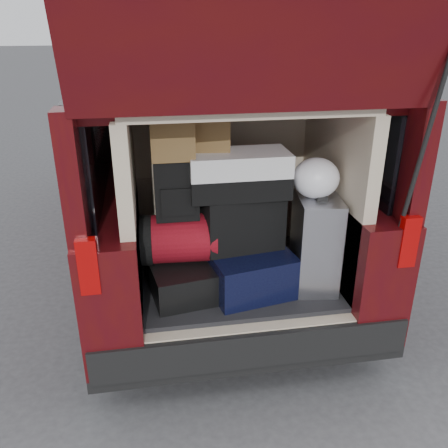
# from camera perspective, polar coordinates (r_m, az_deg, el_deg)

# --- Properties ---
(ground) EXTENTS (80.00, 80.00, 0.00)m
(ground) POSITION_cam_1_polar(r_m,az_deg,el_deg) (3.34, 2.08, -16.61)
(ground) COLOR #39393C
(ground) RESTS_ON ground
(minivan) EXTENTS (1.90, 5.35, 2.77)m
(minivan) POSITION_cam_1_polar(r_m,az_deg,el_deg) (4.56, -2.45, 7.74)
(minivan) COLOR black
(minivan) RESTS_ON ground
(load_floor) EXTENTS (1.24, 1.05, 0.55)m
(load_floor) POSITION_cam_1_polar(r_m,az_deg,el_deg) (3.39, 1.21, -10.10)
(load_floor) COLOR black
(load_floor) RESTS_ON ground
(black_hardshell) EXTENTS (0.45, 0.57, 0.21)m
(black_hardshell) POSITION_cam_1_polar(r_m,az_deg,el_deg) (3.03, -5.30, -6.31)
(black_hardshell) COLOR black
(black_hardshell) RESTS_ON load_floor
(navy_hardshell) EXTENTS (0.60, 0.69, 0.27)m
(navy_hardshell) POSITION_cam_1_polar(r_m,az_deg,el_deg) (3.09, 2.48, -4.97)
(navy_hardshell) COLOR black
(navy_hardshell) RESTS_ON load_floor
(silver_roller) EXTENTS (0.31, 0.44, 0.61)m
(silver_roller) POSITION_cam_1_polar(r_m,az_deg,el_deg) (3.06, 10.93, -2.08)
(silver_roller) COLOR white
(silver_roller) RESTS_ON load_floor
(red_duffel) EXTENTS (0.48, 0.32, 0.30)m
(red_duffel) POSITION_cam_1_polar(r_m,az_deg,el_deg) (2.94, -5.48, -1.71)
(red_duffel) COLOR maroon
(red_duffel) RESTS_ON black_hardshell
(black_soft_case) EXTENTS (0.52, 0.35, 0.35)m
(black_soft_case) POSITION_cam_1_polar(r_m,az_deg,el_deg) (2.97, 2.10, 0.49)
(black_soft_case) COLOR black
(black_soft_case) RESTS_ON navy_hardshell
(backpack) EXTENTS (0.26, 0.16, 0.37)m
(backpack) POSITION_cam_1_polar(r_m,az_deg,el_deg) (2.79, -5.76, 4.27)
(backpack) COLOR black
(backpack) RESTS_ON red_duffel
(twotone_duffel) EXTENTS (0.60, 0.31, 0.27)m
(twotone_duffel) POSITION_cam_1_polar(r_m,az_deg,el_deg) (2.85, 1.74, 6.08)
(twotone_duffel) COLOR white
(twotone_duffel) RESTS_ON black_soft_case
(grocery_sack_lower) EXTENTS (0.24, 0.20, 0.22)m
(grocery_sack_lower) POSITION_cam_1_polar(r_m,az_deg,el_deg) (2.72, -6.28, 10.13)
(grocery_sack_lower) COLOR brown
(grocery_sack_lower) RESTS_ON backpack
(grocery_sack_upper) EXTENTS (0.24, 0.20, 0.22)m
(grocery_sack_upper) POSITION_cam_1_polar(r_m,az_deg,el_deg) (2.84, -1.51, 11.09)
(grocery_sack_upper) COLOR brown
(grocery_sack_upper) RESTS_ON twotone_duffel
(plastic_bag_right) EXTENTS (0.31, 0.29, 0.24)m
(plastic_bag_right) POSITION_cam_1_polar(r_m,az_deg,el_deg) (2.89, 11.01, 5.45)
(plastic_bag_right) COLOR white
(plastic_bag_right) RESTS_ON silver_roller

